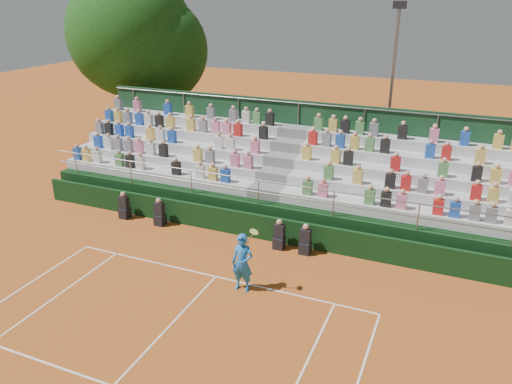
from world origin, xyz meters
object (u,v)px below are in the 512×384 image
at_px(tree_east, 154,50).
at_px(floodlight_mast, 392,80).
at_px(tennis_player, 243,263).
at_px(tree_west, 131,34).

relative_size(tree_east, floodlight_mast, 1.04).
bearing_deg(tennis_player, tree_west, 135.81).
height_order(tree_east, floodlight_mast, tree_east).
bearing_deg(floodlight_mast, tree_east, -178.68).
bearing_deg(tennis_player, floodlight_mast, 79.62).
height_order(tennis_player, tree_east, tree_east).
relative_size(tree_west, tree_east, 1.16).
xyz_separation_m(tennis_player, tree_east, (-11.12, 12.41, 4.86)).
distance_m(tennis_player, tree_west, 18.09).
xyz_separation_m(tennis_player, floodlight_mast, (2.33, 12.72, 3.99)).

